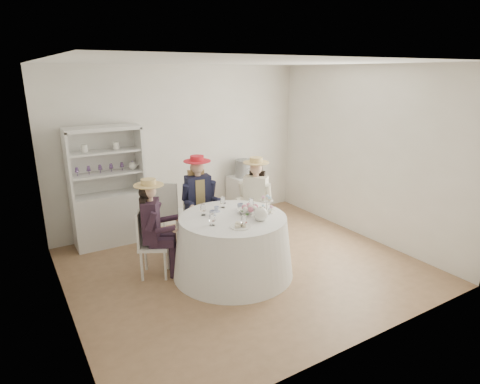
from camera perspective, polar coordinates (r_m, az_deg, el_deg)
ground at (r=5.66m, az=0.53°, el=-10.48°), size 4.50×4.50×0.00m
ceiling at (r=5.03m, az=0.62°, el=18.00°), size 4.50×4.50×0.00m
wall_back at (r=6.92m, az=-8.23°, el=6.28°), size 4.50×0.00×4.50m
wall_front at (r=3.71m, az=17.11°, el=-3.59°), size 4.50×0.00×4.50m
wall_left at (r=4.47m, az=-24.76°, el=-0.96°), size 0.00×4.50×4.50m
wall_right at (r=6.62m, az=17.43°, el=5.20°), size 0.00×4.50×4.50m
tea_table at (r=5.32m, az=-1.01°, el=-7.60°), size 1.59×1.59×0.80m
hutch at (r=6.48m, az=-18.13°, el=-1.53°), size 1.19×0.69×1.83m
side_table at (r=7.43m, az=0.53°, el=-0.59°), size 0.52×0.52×0.75m
hatbox at (r=7.29m, az=0.54°, el=3.39°), size 0.41×0.41×0.31m
guest_left at (r=5.25m, az=-12.27°, el=-4.26°), size 0.56×0.51×1.32m
guest_mid at (r=6.03m, az=-5.90°, el=-0.60°), size 0.52×0.54×1.41m
guest_right at (r=6.10m, az=2.18°, el=-0.60°), size 0.59×0.57×1.37m
spare_chair at (r=6.30m, az=-10.20°, el=-2.53°), size 0.58×0.58×1.00m
teacup_a at (r=5.20m, az=-3.93°, el=-3.06°), size 0.10×0.10×0.06m
teacup_b at (r=5.35m, az=-3.35°, el=-2.47°), size 0.08×0.08×0.06m
teacup_c at (r=5.43m, az=0.06°, el=-2.10°), size 0.11×0.11×0.07m
flower_bowl at (r=5.26m, az=0.79°, el=-2.82°), size 0.22×0.22×0.05m
flower_arrangement at (r=5.19m, az=1.47°, el=-2.35°), size 0.19×0.20×0.07m
table_teapot at (r=5.03m, az=2.98°, el=-3.15°), size 0.26×0.18×0.19m
sandwich_plate at (r=4.82m, az=0.05°, el=-4.86°), size 0.25×0.25×0.06m
cupcake_stand at (r=5.33m, az=3.80°, el=-1.99°), size 0.23×0.23×0.22m
stemware_set at (r=5.14m, az=-1.04°, el=-2.75°), size 0.81×0.85×0.15m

